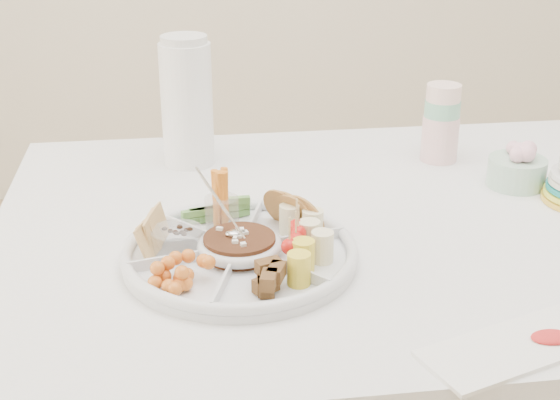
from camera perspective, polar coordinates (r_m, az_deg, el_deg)
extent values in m
cube|color=white|center=(1.66, 8.56, -13.11)|extent=(1.52, 1.02, 0.76)
cylinder|color=silver|center=(1.27, -2.97, -3.65)|extent=(0.45, 0.45, 0.04)
cylinder|color=#482A19|center=(1.27, -2.98, -3.35)|extent=(0.14, 0.14, 0.04)
cylinder|color=silver|center=(1.72, 11.77, 6.32)|extent=(0.09, 0.09, 0.22)
cylinder|color=white|center=(1.67, -6.84, 7.27)|extent=(0.13, 0.13, 0.28)
cylinder|color=#93BBA1|center=(1.63, 16.98, 2.43)|extent=(0.12, 0.12, 0.09)
cube|color=silver|center=(1.13, 17.79, -9.90)|extent=(0.33, 0.20, 0.01)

